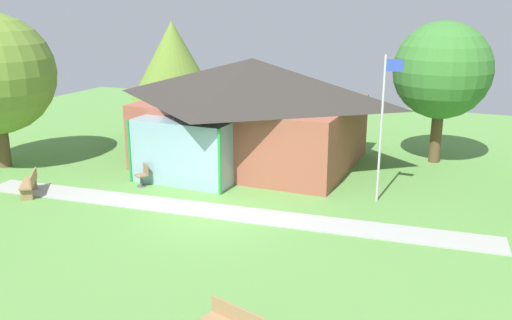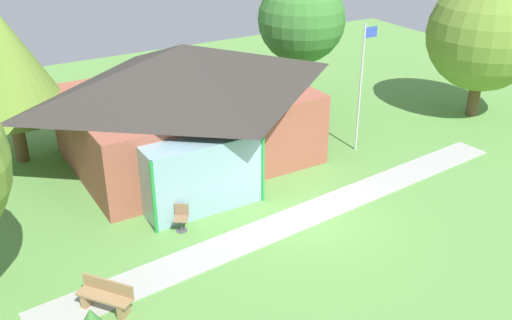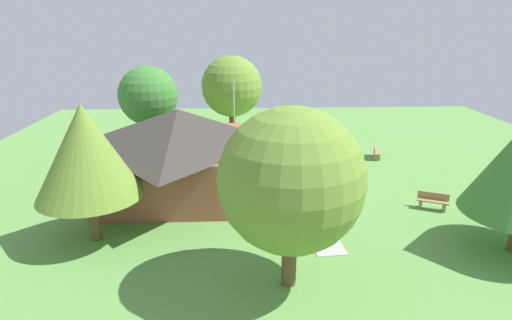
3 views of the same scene
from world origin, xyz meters
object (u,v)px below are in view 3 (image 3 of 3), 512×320
object	(u,v)px
patio_chair_porch_left	(270,197)
tree_west_hedge	(291,181)
bench_mid_left	(332,225)
flagpole	(234,115)
bench_front_left	(433,202)
tree_behind_pavilion_left	(86,152)
tree_east_hedge	(232,86)
bench_front_right	(376,152)
pavilion	(183,148)
tree_behind_pavilion_right	(148,96)

from	to	relation	value
patio_chair_porch_left	tree_west_hedge	world-z (taller)	tree_west_hedge
bench_mid_left	patio_chair_porch_left	bearing A→B (deg)	-89.34
flagpole	bench_front_left	world-z (taller)	flagpole
patio_chair_porch_left	tree_behind_pavilion_left	distance (m)	9.20
bench_mid_left	tree_east_hedge	distance (m)	19.86
bench_front_left	flagpole	bearing A→B (deg)	-18.57
tree_behind_pavilion_left	tree_east_hedge	bearing A→B (deg)	-16.82
bench_front_right	tree_behind_pavilion_left	world-z (taller)	tree_behind_pavilion_left
patio_chair_porch_left	tree_behind_pavilion_left	size ratio (longest dim) A/B	0.14
tree_east_hedge	patio_chair_porch_left	bearing A→B (deg)	-172.52
bench_front_right	bench_front_left	bearing A→B (deg)	17.65
bench_front_right	tree_behind_pavilion_left	xyz separation A→B (m)	(-10.88, 15.74, 3.55)
bench_front_left	tree_east_hedge	world-z (taller)	tree_east_hedge
bench_mid_left	tree_west_hedge	bearing A→B (deg)	21.05
pavilion	tree_behind_pavilion_right	xyz separation A→B (m)	(7.51, 3.19, 1.66)
flagpole	patio_chair_porch_left	world-z (taller)	flagpole
patio_chair_porch_left	tree_behind_pavilion_left	world-z (taller)	tree_behind_pavilion_left
tree_behind_pavilion_right	tree_east_hedge	distance (m)	8.21
pavilion	bench_front_right	world-z (taller)	pavilion
pavilion	patio_chair_porch_left	bearing A→B (deg)	-117.83
pavilion	tree_behind_pavilion_left	bearing A→B (deg)	151.12
bench_front_right	tree_behind_pavilion_left	distance (m)	19.46
patio_chair_porch_left	tree_east_hedge	size ratio (longest dim) A/B	0.14
tree_behind_pavilion_left	bench_mid_left	bearing A→B (deg)	-89.82
bench_front_right	tree_west_hedge	distance (m)	16.92
tree_west_hedge	tree_east_hedge	distance (m)	22.89
bench_mid_left	tree_behind_pavilion_right	xyz separation A→B (m)	(13.22, 10.35, 3.62)
bench_front_left	tree_east_hedge	distance (m)	19.83
bench_front_left	tree_behind_pavilion_right	bearing A→B (deg)	-9.05
bench_front_right	tree_east_hedge	distance (m)	13.35
patio_chair_porch_left	tree_behind_pavilion_right	bearing A→B (deg)	-108.32
pavilion	tree_west_hedge	distance (m)	10.72
tree_west_hedge	bench_front_left	bearing A→B (deg)	-52.57
flagpole	bench_mid_left	xyz separation A→B (m)	(-11.89, -4.34, -2.46)
tree_behind_pavilion_right	flagpole	bearing A→B (deg)	-102.49
bench_front_left	patio_chair_porch_left	xyz separation A→B (m)	(0.88, 8.10, 0.01)
bench_front_left	tree_east_hedge	size ratio (longest dim) A/B	0.24
tree_east_hedge	flagpole	bearing A→B (deg)	-178.27
flagpole	bench_front_left	bearing A→B (deg)	-133.75
bench_mid_left	tree_behind_pavilion_left	xyz separation A→B (m)	(-0.03, 10.32, 3.55)
tree_behind_pavilion_left	pavilion	bearing A→B (deg)	-28.88
bench_mid_left	patio_chair_porch_left	distance (m)	4.07
tree_behind_pavilion_right	tree_west_hedge	xyz separation A→B (m)	(-16.97, -7.99, -0.06)
pavilion	bench_front_left	distance (m)	13.35
tree_east_hedge	bench_front_left	bearing A→B (deg)	-148.62
pavilion	tree_behind_pavilion_left	size ratio (longest dim) A/B	1.63
bench_front_left	bench_front_right	size ratio (longest dim) A/B	0.99
pavilion	tree_behind_pavilion_left	xyz separation A→B (m)	(-5.73, 3.16, 1.59)
tree_east_hedge	tree_behind_pavilion_right	bearing A→B (deg)	135.10
pavilion	tree_behind_pavilion_left	distance (m)	6.74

